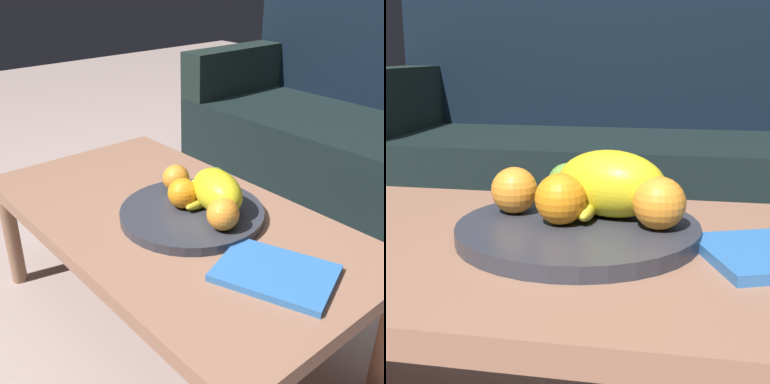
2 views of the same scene
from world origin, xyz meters
The scene contains 9 objects.
coffee_table centered at (0.00, 0.00, 0.35)m, with size 1.13×0.62×0.39m.
couch centered at (-0.02, 1.14, 0.30)m, with size 1.70×0.70×0.90m.
fruit_bowl centered at (0.05, 0.03, 0.40)m, with size 0.38×0.38×0.03m, color #30323C.
melon_large_front centered at (0.10, 0.08, 0.47)m, with size 0.18×0.11×0.11m, color yellow.
orange_front centered at (-0.06, 0.07, 0.45)m, with size 0.08×0.08×0.08m, color orange.
orange_left centered at (0.03, 0.02, 0.45)m, with size 0.08×0.08×0.08m, color orange.
orange_right centered at (0.18, 0.02, 0.45)m, with size 0.08×0.08×0.08m, color orange.
apple_front centered at (0.01, 0.15, 0.45)m, with size 0.07×0.07×0.07m, color #699F3C.
banana_bunch centered at (0.07, 0.08, 0.44)m, with size 0.17×0.15×0.06m.
Camera 2 is at (0.22, -0.83, 0.68)m, focal length 54.48 mm.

